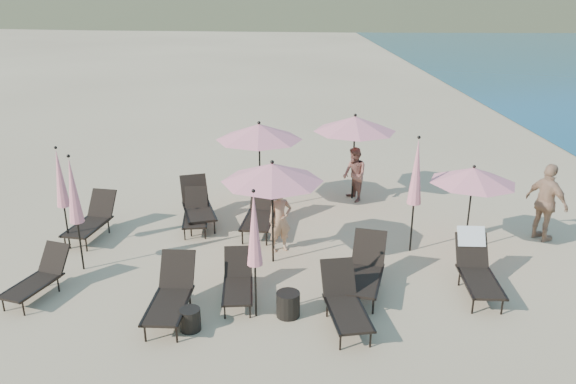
{
  "coord_description": "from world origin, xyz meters",
  "views": [
    {
      "loc": [
        -0.68,
        -9.2,
        5.69
      ],
      "look_at": [
        -0.5,
        3.5,
        1.1
      ],
      "focal_mm": 35.0,
      "sensor_mm": 36.0,
      "label": 1
    }
  ],
  "objects_px": {
    "side_table_0": "(190,319)",
    "side_table_1": "(288,304)",
    "lounger_3": "(365,269)",
    "beachgoer_c": "(546,203)",
    "lounger_0": "(38,277)",
    "beachgoer_a": "(280,219)",
    "lounger_7": "(197,204)",
    "beachgoer_b": "(354,175)",
    "lounger_5": "(477,266)",
    "lounger_1": "(171,294)",
    "lounger_8": "(196,212)",
    "umbrella_closed_1": "(416,172)",
    "lounger_2": "(238,281)",
    "lounger_9": "(261,208)",
    "umbrella_open_3": "(355,124)",
    "umbrella_closed_0": "(254,230)",
    "umbrella_closed_2": "(60,179)",
    "umbrella_open_0": "(272,173)",
    "umbrella_open_1": "(473,175)",
    "umbrella_closed_3": "(73,191)",
    "umbrella_open_2": "(259,132)",
    "lounger_4": "(345,301)",
    "lounger_6": "(92,219)"
  },
  "relations": [
    {
      "from": "side_table_0",
      "to": "side_table_1",
      "type": "height_order",
      "value": "side_table_1"
    },
    {
      "from": "lounger_3",
      "to": "beachgoer_c",
      "type": "bearing_deg",
      "value": 43.27
    },
    {
      "from": "lounger_0",
      "to": "beachgoer_a",
      "type": "height_order",
      "value": "beachgoer_a"
    },
    {
      "from": "lounger_7",
      "to": "beachgoer_b",
      "type": "xyz_separation_m",
      "value": [
        4.23,
        1.54,
        0.28
      ]
    },
    {
      "from": "lounger_0",
      "to": "lounger_5",
      "type": "relative_size",
      "value": 0.89
    },
    {
      "from": "lounger_3",
      "to": "beachgoer_a",
      "type": "height_order",
      "value": "beachgoer_a"
    },
    {
      "from": "lounger_0",
      "to": "lounger_1",
      "type": "distance_m",
      "value": 2.85
    },
    {
      "from": "lounger_8",
      "to": "umbrella_closed_1",
      "type": "relative_size",
      "value": 0.58
    },
    {
      "from": "lounger_2",
      "to": "lounger_7",
      "type": "xyz_separation_m",
      "value": [
        -1.31,
        3.88,
        0.1
      ]
    },
    {
      "from": "lounger_9",
      "to": "umbrella_closed_1",
      "type": "xyz_separation_m",
      "value": [
        3.47,
        -1.33,
        1.34
      ]
    },
    {
      "from": "beachgoer_c",
      "to": "umbrella_closed_1",
      "type": "bearing_deg",
      "value": 71.5
    },
    {
      "from": "lounger_3",
      "to": "lounger_5",
      "type": "xyz_separation_m",
      "value": [
        2.22,
        -0.0,
        0.05
      ]
    },
    {
      "from": "umbrella_open_3",
      "to": "lounger_0",
      "type": "bearing_deg",
      "value": -141.68
    },
    {
      "from": "umbrella_closed_0",
      "to": "umbrella_closed_2",
      "type": "bearing_deg",
      "value": 146.5
    },
    {
      "from": "lounger_9",
      "to": "umbrella_open_0",
      "type": "height_order",
      "value": "umbrella_open_0"
    },
    {
      "from": "umbrella_closed_0",
      "to": "umbrella_closed_1",
      "type": "distance_m",
      "value": 4.39
    },
    {
      "from": "lounger_0",
      "to": "beachgoer_c",
      "type": "height_order",
      "value": "beachgoer_c"
    },
    {
      "from": "lounger_2",
      "to": "side_table_1",
      "type": "bearing_deg",
      "value": -35.0
    },
    {
      "from": "umbrella_open_1",
      "to": "side_table_0",
      "type": "relative_size",
      "value": 5.03
    },
    {
      "from": "lounger_8",
      "to": "umbrella_closed_3",
      "type": "distance_m",
      "value": 3.37
    },
    {
      "from": "lounger_0",
      "to": "side_table_1",
      "type": "distance_m",
      "value": 4.94
    },
    {
      "from": "lounger_5",
      "to": "lounger_7",
      "type": "bearing_deg",
      "value": 152.91
    },
    {
      "from": "lounger_2",
      "to": "lounger_5",
      "type": "xyz_separation_m",
      "value": [
        4.72,
        0.29,
        0.13
      ]
    },
    {
      "from": "umbrella_closed_3",
      "to": "umbrella_open_1",
      "type": "bearing_deg",
      "value": 5.56
    },
    {
      "from": "umbrella_closed_2",
      "to": "beachgoer_a",
      "type": "xyz_separation_m",
      "value": [
        4.91,
        -0.16,
        -0.95
      ]
    },
    {
      "from": "lounger_2",
      "to": "lounger_7",
      "type": "distance_m",
      "value": 4.1
    },
    {
      "from": "lounger_8",
      "to": "umbrella_closed_2",
      "type": "height_order",
      "value": "umbrella_closed_2"
    },
    {
      "from": "umbrella_closed_0",
      "to": "beachgoer_c",
      "type": "height_order",
      "value": "umbrella_closed_0"
    },
    {
      "from": "umbrella_open_1",
      "to": "beachgoer_c",
      "type": "distance_m",
      "value": 2.27
    },
    {
      "from": "lounger_8",
      "to": "umbrella_open_2",
      "type": "height_order",
      "value": "umbrella_open_2"
    },
    {
      "from": "umbrella_open_2",
      "to": "umbrella_closed_0",
      "type": "relative_size",
      "value": 0.99
    },
    {
      "from": "lounger_9",
      "to": "beachgoer_b",
      "type": "distance_m",
      "value": 3.26
    },
    {
      "from": "umbrella_closed_3",
      "to": "beachgoer_b",
      "type": "xyz_separation_m",
      "value": [
        6.36,
        4.13,
        -1.02
      ]
    },
    {
      "from": "lounger_0",
      "to": "lounger_7",
      "type": "height_order",
      "value": "lounger_7"
    },
    {
      "from": "umbrella_open_0",
      "to": "umbrella_open_2",
      "type": "bearing_deg",
      "value": 96.92
    },
    {
      "from": "lounger_2",
      "to": "lounger_4",
      "type": "height_order",
      "value": "lounger_4"
    },
    {
      "from": "lounger_0",
      "to": "lounger_9",
      "type": "distance_m",
      "value": 5.35
    },
    {
      "from": "umbrella_closed_2",
      "to": "beachgoer_c",
      "type": "height_order",
      "value": "umbrella_closed_2"
    },
    {
      "from": "beachgoer_b",
      "to": "lounger_6",
      "type": "bearing_deg",
      "value": -89.76
    },
    {
      "from": "lounger_5",
      "to": "umbrella_open_2",
      "type": "relative_size",
      "value": 0.73
    },
    {
      "from": "lounger_1",
      "to": "lounger_3",
      "type": "relative_size",
      "value": 0.94
    },
    {
      "from": "lounger_0",
      "to": "lounger_8",
      "type": "relative_size",
      "value": 1.01
    },
    {
      "from": "beachgoer_a",
      "to": "beachgoer_c",
      "type": "height_order",
      "value": "beachgoer_c"
    },
    {
      "from": "umbrella_open_0",
      "to": "beachgoer_c",
      "type": "xyz_separation_m",
      "value": [
        6.46,
        1.07,
        -1.13
      ]
    },
    {
      "from": "lounger_3",
      "to": "side_table_0",
      "type": "xyz_separation_m",
      "value": [
        -3.28,
        -1.33,
        -0.27
      ]
    },
    {
      "from": "lounger_3",
      "to": "lounger_5",
      "type": "height_order",
      "value": "lounger_5"
    },
    {
      "from": "lounger_6",
      "to": "beachgoer_a",
      "type": "relative_size",
      "value": 1.18
    },
    {
      "from": "lounger_3",
      "to": "side_table_1",
      "type": "bearing_deg",
      "value": -133.54
    },
    {
      "from": "beachgoer_b",
      "to": "lounger_3",
      "type": "bearing_deg",
      "value": -24.39
    },
    {
      "from": "beachgoer_a",
      "to": "lounger_4",
      "type": "bearing_deg",
      "value": -89.92
    }
  ]
}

